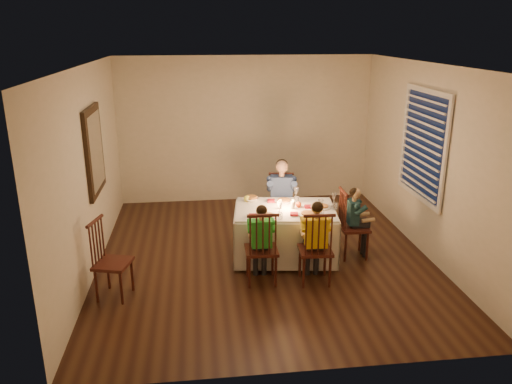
{
  "coord_description": "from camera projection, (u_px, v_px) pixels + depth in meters",
  "views": [
    {
      "loc": [
        -0.88,
        -6.29,
        3.02
      ],
      "look_at": [
        -0.1,
        0.15,
        0.9
      ],
      "focal_mm": 35.0,
      "sensor_mm": 36.0,
      "label": 1
    }
  ],
  "objects": [
    {
      "name": "wall_left",
      "position": [
        89.0,
        172.0,
        6.31
      ],
      "size": [
        0.02,
        5.0,
        2.6
      ],
      "primitive_type": "cube",
      "color": "silver",
      "rests_on": "ground"
    },
    {
      "name": "wall_right",
      "position": [
        427.0,
        161.0,
        6.83
      ],
      "size": [
        0.02,
        5.0,
        2.6
      ],
      "primitive_type": "cube",
      "color": "silver",
      "rests_on": "ground"
    },
    {
      "name": "candle_left",
      "position": [
        280.0,
        205.0,
        6.72
      ],
      "size": [
        0.06,
        0.06,
        0.1
      ],
      "primitive_type": "cylinder",
      "color": "white",
      "rests_on": "dining_table"
    },
    {
      "name": "setting_teal",
      "position": [
        322.0,
        207.0,
        6.77
      ],
      "size": [
        0.29,
        0.29,
        0.02
      ],
      "primitive_type": "cylinder",
      "rotation": [
        0.0,
        0.0,
        -0.12
      ],
      "color": "silver",
      "rests_on": "dining_table"
    },
    {
      "name": "child_yellow",
      "position": [
        314.0,
        281.0,
        6.27
      ],
      "size": [
        0.37,
        0.34,
        1.07
      ],
      "primitive_type": null,
      "rotation": [
        0.0,
        0.0,
        3.09
      ],
      "color": "yellow",
      "rests_on": "ground"
    },
    {
      "name": "window_blinds",
      "position": [
        422.0,
        145.0,
        6.86
      ],
      "size": [
        0.07,
        1.34,
        1.54
      ],
      "color": "black",
      "rests_on": "wall_right"
    },
    {
      "name": "adult",
      "position": [
        281.0,
        236.0,
        7.63
      ],
      "size": [
        0.48,
        0.45,
        1.21
      ],
      "primitive_type": null,
      "rotation": [
        0.0,
        0.0,
        -0.13
      ],
      "color": "#334980",
      "rests_on": "ground"
    },
    {
      "name": "wall_back",
      "position": [
        246.0,
        130.0,
        8.93
      ],
      "size": [
        4.5,
        0.02,
        2.6
      ],
      "primitive_type": "cube",
      "color": "silver",
      "rests_on": "ground"
    },
    {
      "name": "chair_end",
      "position": [
        352.0,
        256.0,
        6.98
      ],
      "size": [
        0.39,
        0.4,
        0.97
      ],
      "primitive_type": null,
      "rotation": [
        0.0,
        0.0,
        1.56
      ],
      "color": "#36150E",
      "rests_on": "ground"
    },
    {
      "name": "chair_extra",
      "position": [
        116.0,
        296.0,
        5.92
      ],
      "size": [
        0.47,
        0.48,
        0.97
      ],
      "primitive_type": null,
      "rotation": [
        0.0,
        0.0,
        1.3
      ],
      "color": "#36150E",
      "rests_on": "ground"
    },
    {
      "name": "ceiling",
      "position": [
        265.0,
        65.0,
        6.17
      ],
      "size": [
        5.0,
        5.0,
        0.0
      ],
      "primitive_type": "plane",
      "color": "white",
      "rests_on": "wall_back"
    },
    {
      "name": "chair_adult",
      "position": [
        281.0,
        236.0,
        7.63
      ],
      "size": [
        0.44,
        0.43,
        0.97
      ],
      "primitive_type": null,
      "rotation": [
        0.0,
        0.0,
        -0.13
      ],
      "color": "#36150E",
      "rests_on": "ground"
    },
    {
      "name": "serving_bowl",
      "position": [
        251.0,
        199.0,
        7.03
      ],
      "size": [
        0.23,
        0.23,
        0.05
      ],
      "primitive_type": "imported",
      "rotation": [
        0.0,
        0.0,
        0.16
      ],
      "color": "silver",
      "rests_on": "dining_table"
    },
    {
      "name": "chair_near_right",
      "position": [
        314.0,
        281.0,
        6.27
      ],
      "size": [
        0.42,
        0.4,
        0.97
      ],
      "primitive_type": null,
      "rotation": [
        0.0,
        0.0,
        3.09
      ],
      "color": "#36150E",
      "rests_on": "ground"
    },
    {
      "name": "ground",
      "position": [
        264.0,
        256.0,
        6.98
      ],
      "size": [
        5.0,
        5.0,
        0.0
      ],
      "primitive_type": "plane",
      "color": "black",
      "rests_on": "ground"
    },
    {
      "name": "dining_table",
      "position": [
        285.0,
        223.0,
        6.8
      ],
      "size": [
        1.48,
        1.15,
        0.68
      ],
      "rotation": [
        0.0,
        0.0,
        -0.12
      ],
      "color": "silver",
      "rests_on": "ground"
    },
    {
      "name": "orange_fruit",
      "position": [
        299.0,
        205.0,
        6.77
      ],
      "size": [
        0.08,
        0.08,
        0.08
      ],
      "primitive_type": "sphere",
      "color": "#E04F12",
      "rests_on": "dining_table"
    },
    {
      "name": "setting_yellow",
      "position": [
        308.0,
        214.0,
        6.5
      ],
      "size": [
        0.29,
        0.29,
        0.02
      ],
      "primitive_type": "cylinder",
      "rotation": [
        0.0,
        0.0,
        -0.12
      ],
      "color": "silver",
      "rests_on": "dining_table"
    },
    {
      "name": "wall_mirror",
      "position": [
        94.0,
        151.0,
        6.54
      ],
      "size": [
        0.06,
        0.95,
        1.15
      ],
      "color": "black",
      "rests_on": "wall_left"
    },
    {
      "name": "setting_adult",
      "position": [
        284.0,
        201.0,
        7.0
      ],
      "size": [
        0.29,
        0.29,
        0.02
      ],
      "primitive_type": "cylinder",
      "rotation": [
        0.0,
        0.0,
        -0.12
      ],
      "color": "silver",
      "rests_on": "dining_table"
    },
    {
      "name": "setting_green",
      "position": [
        267.0,
        216.0,
        6.44
      ],
      "size": [
        0.29,
        0.29,
        0.02
      ],
      "primitive_type": "cylinder",
      "rotation": [
        0.0,
        0.0,
        -0.12
      ],
      "color": "silver",
      "rests_on": "dining_table"
    },
    {
      "name": "squash",
      "position": [
        247.0,
        199.0,
        6.99
      ],
      "size": [
        0.09,
        0.09,
        0.09
      ],
      "primitive_type": "sphere",
      "color": "#EBED3E",
      "rests_on": "dining_table"
    },
    {
      "name": "child_teal",
      "position": [
        352.0,
        256.0,
        6.98
      ],
      "size": [
        0.29,
        0.32,
        1.0
      ],
      "primitive_type": null,
      "rotation": [
        0.0,
        0.0,
        1.56
      ],
      "color": "#19383F",
      "rests_on": "ground"
    },
    {
      "name": "child_green",
      "position": [
        261.0,
        281.0,
        6.27
      ],
      "size": [
        0.34,
        0.31,
        1.03
      ],
      "primitive_type": null,
      "rotation": [
        0.0,
        0.0,
        3.11
      ],
      "color": "green",
      "rests_on": "ground"
    },
    {
      "name": "candle_right",
      "position": [
        293.0,
        205.0,
        6.72
      ],
      "size": [
        0.06,
        0.06,
        0.1
      ],
      "primitive_type": "cylinder",
      "color": "white",
      "rests_on": "dining_table"
    },
    {
      "name": "chair_near_left",
      "position": [
        261.0,
        281.0,
        6.27
      ],
      "size": [
        0.41,
        0.39,
        0.97
      ],
      "primitive_type": null,
      "rotation": [
        0.0,
        0.0,
        3.11
      ],
      "color": "#36150E",
      "rests_on": "ground"
    }
  ]
}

